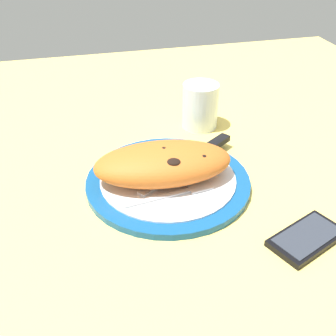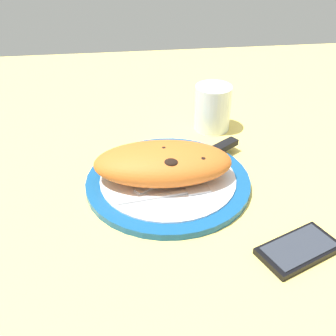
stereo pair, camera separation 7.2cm
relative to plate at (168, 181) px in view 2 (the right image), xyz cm
name	(u,v)px [view 2 (the right image)]	position (x,y,z in cm)	size (l,w,h in cm)	color
ground_plane	(168,191)	(0.00, 0.00, -2.22)	(150.00, 150.00, 3.00)	#EACC60
plate	(168,181)	(0.00, 0.00, 0.00)	(29.16, 29.16, 1.53)	navy
calzone	(163,163)	(-0.88, -0.04, 3.94)	(24.75, 13.79, 6.23)	#C16023
fork	(173,194)	(0.26, -5.16, 1.00)	(15.85, 3.70, 0.40)	silver
knife	(206,156)	(7.86, 5.44, 1.30)	(21.10, 15.47, 1.20)	silver
smartphone	(299,249)	(16.68, -19.06, -0.16)	(13.30, 10.33, 1.16)	black
water_glass	(212,111)	(12.25, 19.98, 3.49)	(7.76, 7.76, 9.79)	silver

